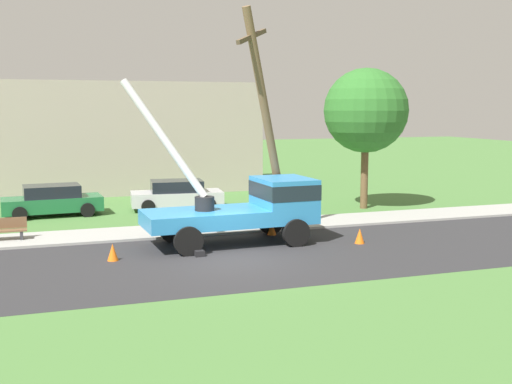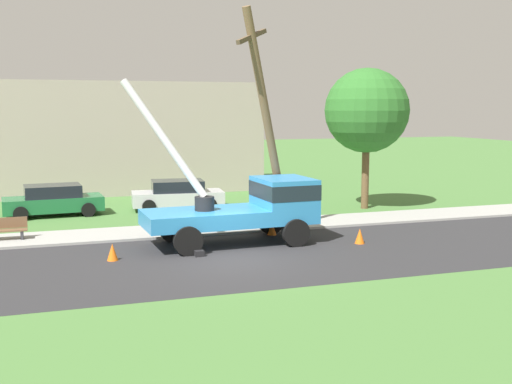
% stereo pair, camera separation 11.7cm
% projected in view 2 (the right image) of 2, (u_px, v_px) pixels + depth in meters
% --- Properties ---
extents(ground_plane, '(120.00, 120.00, 0.00)m').
position_uv_depth(ground_plane, '(168.00, 205.00, 32.10)').
color(ground_plane, '#477538').
extents(road_asphalt, '(80.00, 7.59, 0.01)m').
position_uv_depth(road_asphalt, '(235.00, 258.00, 20.82)').
color(road_asphalt, '#2B2B2D').
rests_on(road_asphalt, ground).
extents(sidewalk_strip, '(80.00, 2.55, 0.10)m').
position_uv_depth(sidewalk_strip, '(199.00, 229.00, 25.58)').
color(sidewalk_strip, '#9E9E99').
rests_on(sidewalk_strip, ground).
extents(utility_truck, '(6.85, 3.21, 5.98)m').
position_uv_depth(utility_truck, '(251.00, 205.00, 23.15)').
color(utility_truck, '#2D84C6').
rests_on(utility_truck, ground).
extents(leaning_utility_pole, '(2.97, 2.34, 8.63)m').
position_uv_depth(leaning_utility_pole, '(267.00, 121.00, 24.13)').
color(leaning_utility_pole, brown).
rests_on(leaning_utility_pole, ground).
extents(traffic_cone_ahead, '(0.36, 0.36, 0.56)m').
position_uv_depth(traffic_cone_ahead, '(360.00, 236.00, 23.08)').
color(traffic_cone_ahead, orange).
rests_on(traffic_cone_ahead, ground).
extents(traffic_cone_behind, '(0.36, 0.36, 0.56)m').
position_uv_depth(traffic_cone_behind, '(112.00, 252.00, 20.53)').
color(traffic_cone_behind, orange).
rests_on(traffic_cone_behind, ground).
extents(traffic_cone_curbside, '(0.36, 0.36, 0.56)m').
position_uv_depth(traffic_cone_curbside, '(272.00, 228.00, 24.67)').
color(traffic_cone_curbside, orange).
rests_on(traffic_cone_curbside, ground).
extents(parked_sedan_green, '(4.51, 2.21, 1.42)m').
position_uv_depth(parked_sedan_green, '(53.00, 200.00, 28.98)').
color(parked_sedan_green, '#1E6638').
rests_on(parked_sedan_green, ground).
extents(parked_sedan_silver, '(4.55, 2.29, 1.42)m').
position_uv_depth(parked_sedan_silver, '(178.00, 195.00, 30.85)').
color(parked_sedan_silver, '#B7B7BF').
rests_on(parked_sedan_silver, ground).
extents(park_bench, '(1.60, 0.45, 0.90)m').
position_uv_depth(park_bench, '(5.00, 230.00, 23.28)').
color(park_bench, brown).
rests_on(park_bench, ground).
extents(roadside_tree_near, '(4.10, 4.10, 6.85)m').
position_uv_depth(roadside_tree_near, '(367.00, 111.00, 30.54)').
color(roadside_tree_near, brown).
rests_on(roadside_tree_near, ground).
extents(lowrise_building_backdrop, '(18.00, 6.00, 6.40)m').
position_uv_depth(lowrise_building_backdrop, '(105.00, 137.00, 37.50)').
color(lowrise_building_backdrop, '#A5998C').
rests_on(lowrise_building_backdrop, ground).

